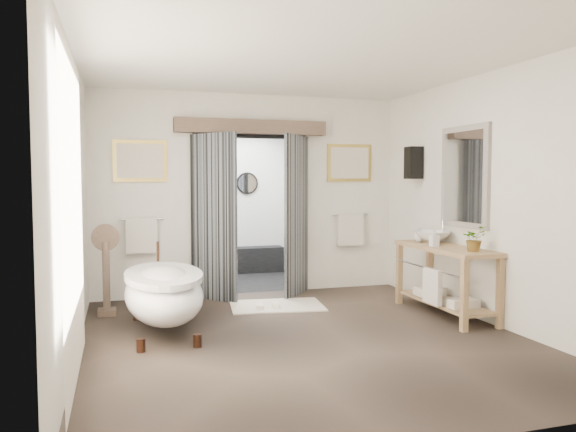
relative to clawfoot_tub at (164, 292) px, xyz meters
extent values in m
plane|color=brown|center=(1.39, -0.66, -0.44)|extent=(5.00, 5.00, 0.00)
cube|color=silver|center=(1.39, -3.16, 1.01)|extent=(4.50, 0.02, 2.90)
cube|color=silver|center=(-0.86, -0.66, 1.01)|extent=(0.02, 5.00, 2.90)
cube|color=silver|center=(3.64, -0.66, 1.01)|extent=(0.02, 5.00, 2.90)
cube|color=silver|center=(-0.13, 1.84, 1.01)|extent=(1.45, 0.02, 2.90)
cube|color=silver|center=(2.92, 1.84, 1.01)|extent=(1.45, 0.02, 2.90)
cube|color=silver|center=(1.39, 1.84, 2.16)|extent=(1.60, 0.02, 0.60)
cube|color=white|center=(1.39, -0.66, 2.46)|extent=(4.50, 5.00, 0.02)
cube|color=silver|center=(-0.81, -1.26, 0.91)|extent=(0.02, 2.20, 2.70)
cube|color=gray|center=(3.62, -0.19, 1.26)|extent=(0.05, 0.95, 1.25)
cube|color=silver|center=(3.59, -0.19, 1.26)|extent=(0.01, 0.80, 1.10)
cube|color=black|center=(3.52, 0.89, 1.46)|extent=(0.20, 0.20, 0.45)
sphere|color=#FFCC8C|center=(3.52, 0.89, 1.46)|extent=(0.10, 0.10, 0.10)
cube|color=black|center=(1.39, 2.84, -0.44)|extent=(2.20, 2.00, 0.01)
cube|color=white|center=(1.39, 2.84, 2.06)|extent=(2.20, 2.00, 0.02)
cube|color=white|center=(1.39, 3.84, 0.81)|extent=(2.20, 0.02, 2.50)
cube|color=white|center=(0.29, 2.84, 0.81)|extent=(0.02, 2.00, 2.50)
cube|color=white|center=(2.49, 2.84, 0.81)|extent=(0.02, 2.00, 2.50)
cube|color=black|center=(1.39, 3.66, -0.22)|extent=(2.00, 0.35, 0.45)
cylinder|color=silver|center=(0.99, 3.81, 1.16)|extent=(0.40, 0.03, 0.40)
cylinder|color=silver|center=(1.79, 3.81, 1.16)|extent=(0.40, 0.03, 0.40)
cube|color=black|center=(0.59, 1.84, 0.71)|extent=(0.07, 0.10, 2.30)
cube|color=black|center=(2.19, 1.84, 0.71)|extent=(0.07, 0.10, 2.30)
cube|color=black|center=(1.39, 1.84, 1.86)|extent=(1.67, 0.10, 0.07)
cube|color=black|center=(0.79, 1.49, 0.71)|extent=(0.55, 0.64, 2.30)
cube|color=black|center=(1.99, 1.49, 0.71)|extent=(0.55, 0.64, 2.30)
cube|color=brown|center=(1.39, 1.74, 1.98)|extent=(2.20, 0.20, 0.20)
cube|color=gold|center=(-0.16, 1.82, 1.48)|extent=(0.72, 0.03, 0.57)
cube|color=beige|center=(-0.16, 1.81, 1.48)|extent=(0.62, 0.01, 0.47)
cube|color=gold|center=(2.94, 1.82, 1.48)|extent=(0.72, 0.03, 0.57)
cube|color=beige|center=(2.94, 1.81, 1.48)|extent=(0.62, 0.01, 0.47)
cylinder|color=silver|center=(-0.16, 1.78, 0.68)|extent=(0.60, 0.02, 0.02)
cube|color=beige|center=(-0.16, 1.76, 0.46)|extent=(0.42, 0.08, 0.48)
cylinder|color=silver|center=(2.94, 1.78, 0.68)|extent=(0.60, 0.02, 0.02)
cube|color=beige|center=(2.94, 1.76, 0.46)|extent=(0.42, 0.08, 0.48)
cylinder|color=#3B2115|center=(-0.27, -0.65, -0.38)|extent=(0.09, 0.09, 0.13)
cylinder|color=#3B2115|center=(0.27, -0.65, -0.38)|extent=(0.09, 0.09, 0.13)
cylinder|color=#3B2115|center=(-0.27, 0.65, -0.38)|extent=(0.09, 0.09, 0.13)
cylinder|color=#3B2115|center=(0.27, 0.65, -0.38)|extent=(0.09, 0.09, 0.13)
ellipsoid|color=white|center=(0.00, 0.00, -0.02)|extent=(0.82, 1.84, 0.59)
cylinder|color=#3B2115|center=(0.00, 0.85, 0.34)|extent=(0.03, 0.03, 0.24)
cube|color=tan|center=(3.14, -0.93, -0.02)|extent=(0.07, 0.07, 0.85)
cube|color=tan|center=(3.60, -0.93, -0.02)|extent=(0.07, 0.07, 0.85)
cube|color=tan|center=(3.14, 0.55, -0.02)|extent=(0.07, 0.07, 0.85)
cube|color=tan|center=(3.60, 0.55, -0.02)|extent=(0.07, 0.07, 0.85)
cube|color=tan|center=(3.37, -0.19, 0.38)|extent=(0.55, 1.60, 0.05)
cube|color=tan|center=(3.37, -0.19, -0.28)|extent=(0.45, 1.50, 0.03)
cylinder|color=silver|center=(3.10, -0.19, 0.16)|extent=(0.02, 1.40, 0.02)
cube|color=beige|center=(3.10, -0.34, -0.04)|extent=(0.06, 0.34, 0.42)
cube|color=beige|center=(3.37, -0.54, -0.22)|extent=(0.35, 0.25, 0.10)
cube|color=beige|center=(3.37, 0.16, -0.22)|extent=(0.35, 0.25, 0.10)
cube|color=brown|center=(-0.61, 1.00, -0.40)|extent=(0.22, 0.22, 0.08)
cylinder|color=brown|center=(-0.61, 1.00, 0.05)|extent=(0.09, 0.09, 0.83)
cylinder|color=silver|center=(-0.61, 1.02, 0.52)|extent=(0.29, 0.02, 0.29)
cylinder|color=brown|center=(-0.61, 1.01, 0.52)|extent=(0.33, 0.01, 0.33)
cube|color=beige|center=(1.52, 0.87, -0.43)|extent=(1.29, 0.94, 0.01)
cube|color=silver|center=(1.27, 0.79, -0.40)|extent=(0.14, 0.25, 0.05)
cube|color=silver|center=(1.48, 0.79, -0.40)|extent=(0.14, 0.25, 0.05)
imported|color=white|center=(3.40, 0.15, 0.49)|extent=(0.57, 0.57, 0.16)
imported|color=gray|center=(3.39, -0.72, 0.56)|extent=(0.31, 0.28, 0.29)
imported|color=gray|center=(3.23, -0.16, 0.51)|extent=(0.09, 0.10, 0.20)
imported|color=gray|center=(3.33, 0.38, 0.50)|extent=(0.16, 0.16, 0.17)
camera|label=1|loc=(-0.45, -6.15, 1.22)|focal=35.00mm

